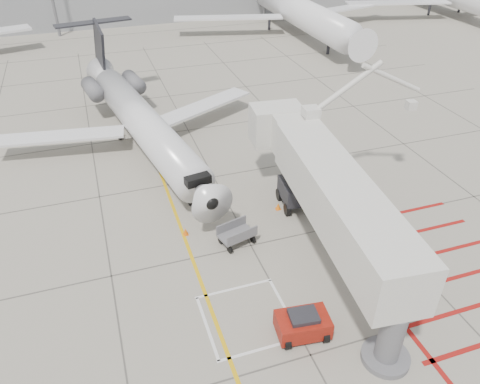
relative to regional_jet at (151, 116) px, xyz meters
name	(u,v)px	position (x,y,z in m)	size (l,w,h in m)	color
ground_plane	(277,293)	(3.52, -15.67, -3.70)	(260.00, 260.00, 0.00)	gray
regional_jet	(151,116)	(0.00, 0.00, 0.00)	(22.41, 28.26, 7.41)	silver
jet_bridge	(339,210)	(7.22, -14.59, 0.01)	(8.80, 18.58, 7.43)	silver
pushback_tug	(303,324)	(3.65, -18.46, -2.99)	(2.43, 1.52, 1.42)	maroon
baggage_cart	(237,234)	(2.82, -11.18, -3.05)	(2.05, 1.30, 1.30)	#5D5D62
ground_power_unit	(358,226)	(9.81, -12.92, -2.89)	(2.06, 1.20, 1.63)	silver
cone_nose	(186,232)	(0.15, -9.46, -3.48)	(0.32, 0.32, 0.45)	#DF5A0B
cone_side	(278,206)	(6.42, -8.80, -3.47)	(0.34, 0.34, 0.47)	orange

